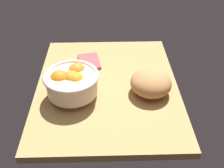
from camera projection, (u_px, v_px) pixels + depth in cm
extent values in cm
cube|color=#AF864D|center=(107.00, 87.00, 110.40)|extent=(70.64, 57.02, 3.00)
cylinder|color=beige|center=(73.00, 94.00, 102.86)|extent=(8.94, 8.94, 2.45)
cylinder|color=beige|center=(72.00, 84.00, 99.85)|extent=(19.03, 19.03, 7.36)
torus|color=beige|center=(71.00, 76.00, 97.58)|extent=(20.63, 20.63, 1.60)
sphere|color=orange|center=(60.00, 80.00, 98.70)|extent=(7.74, 7.74, 7.74)
sphere|color=orange|center=(76.00, 82.00, 98.20)|extent=(6.99, 6.99, 6.99)
sphere|color=orange|center=(77.00, 72.00, 102.79)|extent=(7.40, 7.40, 7.40)
sphere|color=orange|center=(72.00, 80.00, 98.83)|extent=(7.37, 7.37, 7.37)
ellipsoid|color=#BF824B|center=(151.00, 83.00, 102.88)|extent=(20.78, 20.66, 9.10)
cube|color=#B34B52|center=(89.00, 62.00, 121.77)|extent=(14.26, 11.24, 1.25)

